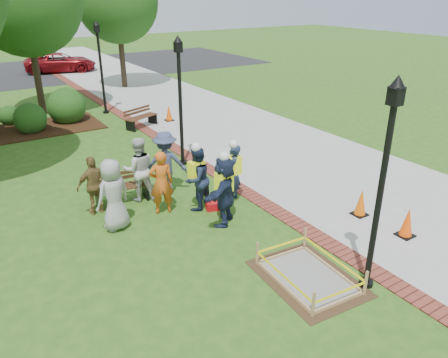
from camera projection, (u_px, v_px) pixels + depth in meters
ground at (233, 238)px, 10.62m from camera, size 100.00×100.00×0.00m
sidewalk at (204, 115)px, 20.80m from camera, size 6.00×60.00×0.02m
brick_edging at (140, 126)px, 19.19m from camera, size 0.50×60.00×0.03m
mulch_bed at (16, 132)px, 18.37m from camera, size 7.00×3.00×0.05m
parking_lot at (25, 73)px, 31.42m from camera, size 36.00×12.00×0.01m
wet_concrete_pad at (308, 269)px, 9.03m from camera, size 1.86×2.42×0.55m
bench_near at (122, 194)px, 12.28m from camera, size 1.60×0.68×0.84m
bench_far at (142, 121)px, 18.96m from camera, size 1.62×1.04×0.83m
cone_front at (407, 223)px, 10.53m from camera, size 0.39×0.39×0.77m
cone_back at (361, 203)px, 11.52m from camera, size 0.38×0.38×0.75m
cone_far at (169, 113)px, 19.85m from camera, size 0.38×0.38×0.75m
toolbox at (214, 206)px, 11.93m from camera, size 0.50×0.37×0.22m
lamp_near at (383, 173)px, 7.94m from camera, size 0.28×0.28×4.26m
lamp_mid at (180, 93)px, 14.10m from camera, size 0.28×0.28×4.26m
lamp_far at (100, 61)px, 20.26m from camera, size 0.28×0.28×4.26m
tree_back at (24, 0)px, 19.22m from camera, size 4.97×4.97×7.61m
tree_right at (117, 2)px, 24.95m from camera, size 4.66×4.66×7.21m
shrub_c at (33, 132)px, 18.47m from camera, size 1.33×1.33×1.33m
shrub_d at (69, 122)px, 19.84m from camera, size 1.66×1.66×1.66m
shrub_e at (11, 125)px, 19.45m from camera, size 0.93×0.93×0.93m
casual_person_a at (113, 195)px, 10.69m from camera, size 0.67×0.53×1.84m
casual_person_b at (161, 183)px, 11.48m from camera, size 0.64×0.50×1.75m
casual_person_c at (139, 169)px, 12.20m from camera, size 0.67×0.53×1.85m
casual_person_d at (95, 185)px, 11.49m from camera, size 0.53×0.36×1.62m
casual_person_e at (166, 163)px, 12.61m from camera, size 0.71×0.61×1.87m
hivis_worker_a at (224, 189)px, 10.93m from camera, size 0.68×0.65×1.95m
hivis_worker_b at (233, 171)px, 12.14m from camera, size 0.63×0.61×1.82m
hivis_worker_c at (197, 177)px, 11.68m from camera, size 0.65×0.54×1.90m
parked_car_c at (62, 72)px, 31.74m from camera, size 2.99×4.86×1.48m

